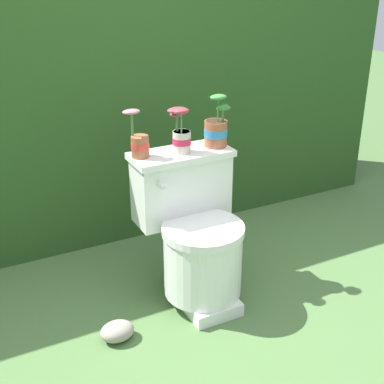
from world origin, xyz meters
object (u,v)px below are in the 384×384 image
at_px(potted_plant_midleft, 181,133).
at_px(potted_plant_left, 139,141).
at_px(garden_stone, 117,331).
at_px(potted_plant_middle, 216,129).
at_px(toilet, 195,234).

bearing_deg(potted_plant_midleft, potted_plant_left, 170.83).
bearing_deg(potted_plant_midleft, garden_stone, -147.70).
height_order(potted_plant_left, potted_plant_middle, potted_plant_middle).
bearing_deg(potted_plant_middle, potted_plant_left, 175.45).
relative_size(potted_plant_middle, garden_stone, 1.69).
distance_m(toilet, potted_plant_middle, 0.50).
xyz_separation_m(potted_plant_midleft, garden_stone, (-0.45, -0.29, -0.74)).
bearing_deg(toilet, garden_stone, -161.51).
bearing_deg(potted_plant_left, potted_plant_midleft, -9.17).
xyz_separation_m(potted_plant_left, potted_plant_middle, (0.38, -0.03, 0.01)).
xyz_separation_m(potted_plant_left, garden_stone, (-0.26, -0.32, -0.73)).
xyz_separation_m(potted_plant_midleft, potted_plant_middle, (0.18, 0.00, -0.01)).
distance_m(toilet, potted_plant_left, 0.51).
height_order(toilet, potted_plant_midleft, potted_plant_midleft).
bearing_deg(garden_stone, potted_plant_middle, 24.26).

